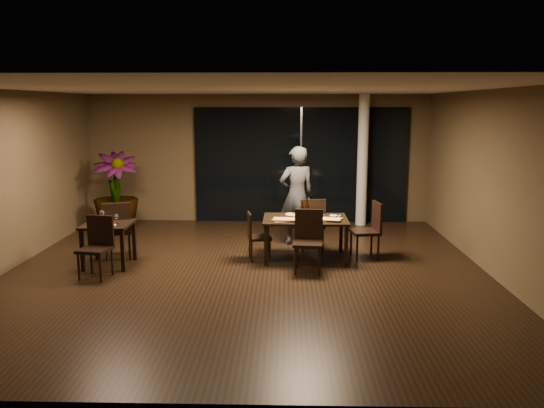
{
  "coord_description": "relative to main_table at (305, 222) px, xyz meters",
  "views": [
    {
      "loc": [
        0.65,
        -8.48,
        2.73
      ],
      "look_at": [
        0.41,
        0.56,
        1.05
      ],
      "focal_mm": 35.0,
      "sensor_mm": 36.0,
      "label": 1
    }
  ],
  "objects": [
    {
      "name": "napkin_far",
      "position": [
        0.55,
        0.19,
        0.08
      ],
      "size": [
        0.2,
        0.16,
        0.01
      ],
      "primitive_type": "cube",
      "rotation": [
        0.0,
        0.0,
        -0.39
      ],
      "color": "white",
      "rests_on": "main_table"
    },
    {
      "name": "window_panel",
      "position": [
        0.0,
        3.16,
        0.67
      ],
      "size": [
        5.0,
        0.06,
        2.7
      ],
      "primitive_type": "cube",
      "color": "black",
      "rests_on": "ground"
    },
    {
      "name": "chair_main_right",
      "position": [
        1.17,
        0.08,
        -0.1
      ],
      "size": [
        0.55,
        0.55,
        1.03
      ],
      "rotation": [
        0.0,
        0.0,
        -1.41
      ],
      "color": "black",
      "rests_on": "ground"
    },
    {
      "name": "wall_left",
      "position": [
        -5.05,
        -0.8,
        0.82
      ],
      "size": [
        0.1,
        8.0,
        3.0
      ],
      "primitive_type": "cube",
      "color": "#4B3E28",
      "rests_on": "ground"
    },
    {
      "name": "pizza_board_left",
      "position": [
        -0.3,
        -0.24,
        0.08
      ],
      "size": [
        0.65,
        0.46,
        0.01
      ],
      "primitive_type": "cube",
      "rotation": [
        0.0,
        0.0,
        0.33
      ],
      "color": "#412915",
      "rests_on": "main_table"
    },
    {
      "name": "wall_right",
      "position": [
        3.05,
        -0.8,
        0.82
      ],
      "size": [
        0.1,
        8.0,
        3.0
      ],
      "primitive_type": "cube",
      "color": "#4B3E28",
      "rests_on": "ground"
    },
    {
      "name": "tumbler_right",
      "position": [
        0.24,
        0.1,
        0.12
      ],
      "size": [
        0.07,
        0.07,
        0.08
      ],
      "primitive_type": "cylinder",
      "color": "white",
      "rests_on": "main_table"
    },
    {
      "name": "bottle_c",
      "position": [
        0.03,
        0.07,
        0.24
      ],
      "size": [
        0.07,
        0.07,
        0.33
      ],
      "primitive_type": null,
      "color": "black",
      "rests_on": "main_table"
    },
    {
      "name": "wine_glass_b",
      "position": [
        -3.22,
        -0.57,
        0.16
      ],
      "size": [
        0.07,
        0.07,
        0.17
      ],
      "primitive_type": null,
      "color": "white",
      "rests_on": "side_table"
    },
    {
      "name": "chair_side_far",
      "position": [
        -3.37,
        -0.11,
        -0.09
      ],
      "size": [
        0.6,
        0.6,
        1.05
      ],
      "rotation": [
        0.0,
        0.0,
        3.43
      ],
      "color": "black",
      "rests_on": "ground"
    },
    {
      "name": "ground",
      "position": [
        -1.0,
        -0.8,
        -0.68
      ],
      "size": [
        8.0,
        8.0,
        0.0
      ],
      "primitive_type": "plane",
      "color": "black",
      "rests_on": "ground"
    },
    {
      "name": "column",
      "position": [
        1.4,
        2.85,
        0.82
      ],
      "size": [
        0.24,
        0.24,
        3.0
      ],
      "primitive_type": "cylinder",
      "color": "silver",
      "rests_on": "ground"
    },
    {
      "name": "tumbler_left",
      "position": [
        -0.2,
        0.04,
        0.12
      ],
      "size": [
        0.08,
        0.08,
        0.09
      ],
      "primitive_type": "cylinder",
      "color": "white",
      "rests_on": "main_table"
    },
    {
      "name": "bottle_a",
      "position": [
        -0.05,
        0.08,
        0.21
      ],
      "size": [
        0.06,
        0.06,
        0.28
      ],
      "primitive_type": null,
      "color": "black",
      "rests_on": "main_table"
    },
    {
      "name": "diner",
      "position": [
        -0.14,
        1.08,
        0.3
      ],
      "size": [
        0.77,
        0.63,
        1.96
      ],
      "primitive_type": "imported",
      "rotation": [
        0.0,
        0.0,
        3.46
      ],
      "color": "#2C2F31",
      "rests_on": "ground"
    },
    {
      "name": "pizza_board_right",
      "position": [
        0.36,
        -0.2,
        0.08
      ],
      "size": [
        0.56,
        0.41,
        0.01
      ],
      "primitive_type": "cube",
      "rotation": [
        0.0,
        0.0,
        0.35
      ],
      "color": "#3F2514",
      "rests_on": "main_table"
    },
    {
      "name": "wall_back",
      "position": [
        -1.0,
        3.25,
        0.82
      ],
      "size": [
        8.0,
        0.1,
        3.0
      ],
      "primitive_type": "cube",
      "color": "#4B3E28",
      "rests_on": "ground"
    },
    {
      "name": "side_napkin",
      "position": [
        -3.3,
        -0.68,
        0.08
      ],
      "size": [
        0.19,
        0.13,
        0.01
      ],
      "primitive_type": "cube",
      "rotation": [
        0.0,
        0.0,
        0.11
      ],
      "color": "silver",
      "rests_on": "side_table"
    },
    {
      "name": "bottle_b",
      "position": [
        0.04,
        0.0,
        0.22
      ],
      "size": [
        0.06,
        0.06,
        0.29
      ],
      "primitive_type": null,
      "color": "black",
      "rests_on": "main_table"
    },
    {
      "name": "chair_side_near",
      "position": [
        -3.38,
        -1.1,
        -0.12
      ],
      "size": [
        0.53,
        0.53,
        0.99
      ],
      "rotation": [
        0.0,
        0.0,
        -0.18
      ],
      "color": "black",
      "rests_on": "ground"
    },
    {
      "name": "chair_main_far",
      "position": [
        0.15,
        0.54,
        -0.11
      ],
      "size": [
        0.53,
        0.53,
        1.02
      ],
      "rotation": [
        0.0,
        0.0,
        3.27
      ],
      "color": "black",
      "rests_on": "ground"
    },
    {
      "name": "chair_main_left",
      "position": [
        -0.89,
        -0.1,
        -0.19
      ],
      "size": [
        0.46,
        0.46,
        0.86
      ],
      "rotation": [
        0.0,
        0.0,
        1.75
      ],
      "color": "black",
      "rests_on": "ground"
    },
    {
      "name": "chair_main_near",
      "position": [
        0.03,
        -0.69,
        -0.1
      ],
      "size": [
        0.52,
        0.52,
        1.03
      ],
      "rotation": [
        0.0,
        0.0,
        -0.09
      ],
      "color": "black",
      "rests_on": "ground"
    },
    {
      "name": "oblong_pizza_left",
      "position": [
        -0.3,
        -0.24,
        0.1
      ],
      "size": [
        0.54,
        0.28,
        0.02
      ],
      "primitive_type": null,
      "rotation": [
        0.0,
        0.0,
        -0.07
      ],
      "color": "maroon",
      "rests_on": "pizza_board_left"
    },
    {
      "name": "ceiling",
      "position": [
        -1.0,
        -0.8,
        2.34
      ],
      "size": [
        8.0,
        8.0,
        0.04
      ],
      "primitive_type": "cube",
      "color": "silver",
      "rests_on": "wall_back"
    },
    {
      "name": "oblong_pizza_right",
      "position": [
        0.36,
        -0.2,
        0.1
      ],
      "size": [
        0.52,
        0.33,
        0.02
      ],
      "primitive_type": null,
      "rotation": [
        0.0,
        0.0,
        -0.21
      ],
      "color": "#67090A",
      "rests_on": "pizza_board_right"
    },
    {
      "name": "round_pizza",
      "position": [
        -0.19,
        0.26,
        0.08
      ],
      "size": [
        0.32,
        0.32,
        0.01
      ],
      "primitive_type": "cylinder",
      "color": "red",
      "rests_on": "main_table"
    },
    {
      "name": "potted_plant",
      "position": [
        -4.12,
        2.19,
        0.19
      ],
      "size": [
        1.2,
        1.2,
        1.73
      ],
      "primitive_type": "imported",
      "rotation": [
        0.0,
        0.0,
        0.33
      ],
      "color": "#1C531B",
      "rests_on": "ground"
    },
    {
      "name": "napkin_near",
      "position": [
        0.57,
        -0.05,
        0.08
      ],
      "size": [
        0.2,
        0.15,
        0.01
      ],
      "primitive_type": "cube",
      "rotation": [
        0.0,
        0.0,
        0.31
      ],
      "color": "white",
      "rests_on": "main_table"
    },
    {
      "name": "wall_front",
      "position": [
        -1.0,
        -4.85,
        0.82
      ],
      "size": [
        8.0,
        0.1,
        3.0
      ],
      "primitive_type": "cube",
      "color": "#4B3E28",
      "rests_on": "ground"
    },
    {
      "name": "side_table",
      "position": [
        -3.4,
        -0.5,
        -0.05
      ],
      "size": [
        0.8,
        0.8,
        0.75
      ],
      "color": "black",
      "rests_on": "ground"
    },
    {
      "name": "wine_glass_a",
      "position": [
        -3.53,
        -0.4,
        0.17
      ],
      "size": [
        0.09,
        0.09,
        0.2
      ],
      "primitive_type": null,
      "color": "white",
      "rests_on": "side_table"
    },
    {
      "name": "main_table",
      "position": [
        0.0,
        0.0,
        0.0
      ],
      "size": [
        1.5,
        1.0,
        0.75
      ],
      "color": "black",
      "rests_on": "ground"
    }
  ]
}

